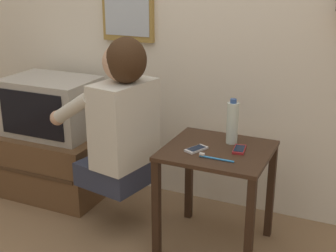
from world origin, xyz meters
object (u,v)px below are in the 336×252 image
object	(u,v)px
person	(121,117)
cell_phone_held	(196,149)
cell_phone_spare	(239,149)
television	(52,106)
toothbrush	(214,158)
water_bottle	(232,122)

from	to	relation	value
person	cell_phone_held	xyz separation A→B (m)	(0.46, -0.02, -0.11)
cell_phone_held	cell_phone_spare	size ratio (longest dim) A/B	1.05
cell_phone_held	cell_phone_spare	world-z (taller)	same
television	cell_phone_held	size ratio (longest dim) A/B	4.28
cell_phone_held	toothbrush	bearing A→B (deg)	-7.47
cell_phone_spare	toothbrush	distance (m)	0.19
person	cell_phone_spare	world-z (taller)	person
person	water_bottle	bearing A→B (deg)	-64.02
cell_phone_held	water_bottle	bearing A→B (deg)	76.48
television	water_bottle	distance (m)	1.28
person	television	size ratio (longest dim) A/B	1.47
television	cell_phone_spare	xyz separation A→B (m)	(1.35, -0.17, -0.02)
cell_phone_held	cell_phone_spare	xyz separation A→B (m)	(0.21, 0.09, 0.00)
cell_phone_held	cell_phone_spare	bearing A→B (deg)	47.23
television	cell_phone_held	distance (m)	1.17
water_bottle	cell_phone_held	bearing A→B (deg)	-127.47
person	television	world-z (taller)	person
person	cell_phone_spare	bearing A→B (deg)	-72.95
television	cell_phone_spare	world-z (taller)	television
person	water_bottle	world-z (taller)	person
cell_phone_held	cell_phone_spare	distance (m)	0.23
person	cell_phone_spare	distance (m)	0.69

